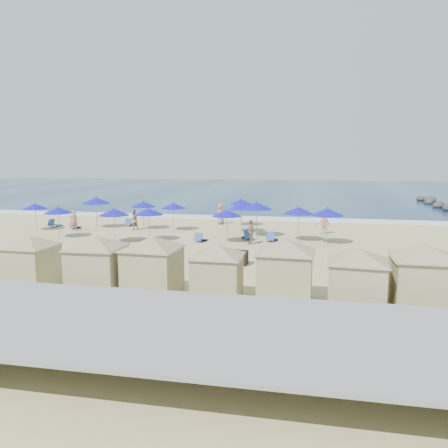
{
  "coord_description": "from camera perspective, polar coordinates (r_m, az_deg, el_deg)",
  "views": [
    {
      "loc": [
        8.75,
        -26.16,
        5.7
      ],
      "look_at": [
        2.95,
        3.0,
        1.28
      ],
      "focal_mm": 35.0,
      "sensor_mm": 36.0,
      "label": 1
    }
  ],
  "objects": [
    {
      "name": "beachgoer_4",
      "position": [
        38.54,
        -0.44,
        1.35
      ],
      "size": [
        0.88,
        1.07,
        1.87
      ],
      "primitive_type": "imported",
      "rotation": [
        0.0,
        0.0,
        4.35
      ],
      "color": "#AB775F",
      "rests_on": "ground"
    },
    {
      "name": "umbrella_11",
      "position": [
        30.11,
        13.36,
        1.54
      ],
      "size": [
        2.23,
        2.23,
        2.54
      ],
      "color": "#A5A8AD",
      "rests_on": "ground"
    },
    {
      "name": "surf_line",
      "position": [
        42.94,
        -0.6,
        0.88
      ],
      "size": [
        160.0,
        2.5,
        0.08
      ],
      "primitive_type": "cube",
      "color": "white",
      "rests_on": "ground"
    },
    {
      "name": "beach_chair_0",
      "position": [
        39.9,
        -21.3,
        0.02
      ],
      "size": [
        0.8,
        1.39,
        0.72
      ],
      "color": "#2A479A",
      "rests_on": "ground"
    },
    {
      "name": "umbrella_6",
      "position": [
        30.93,
        -9.81,
        1.63
      ],
      "size": [
        2.12,
        2.12,
        2.41
      ],
      "color": "#A5A8AD",
      "rests_on": "ground"
    },
    {
      "name": "umbrella_3",
      "position": [
        30.7,
        -14.17,
        1.52
      ],
      "size": [
        2.16,
        2.16,
        2.46
      ],
      "color": "#A5A8AD",
      "rests_on": "ground"
    },
    {
      "name": "umbrella_9",
      "position": [
        37.51,
        2.23,
        2.91
      ],
      "size": [
        2.11,
        2.11,
        2.4
      ],
      "color": "#A5A8AD",
      "rests_on": "ground"
    },
    {
      "name": "cabana_4",
      "position": [
        17.53,
        8.04,
        -5.07
      ],
      "size": [
        4.53,
        4.53,
        2.84
      ],
      "color": "tan",
      "rests_on": "ground"
    },
    {
      "name": "ground",
      "position": [
        28.17,
        -7.1,
        -3.29
      ],
      "size": [
        160.0,
        160.0,
        0.0
      ],
      "primitive_type": "plane",
      "color": "tan",
      "rests_on": "ground"
    },
    {
      "name": "trash_bin",
      "position": [
        23.88,
        2.13,
        -4.43
      ],
      "size": [
        0.82,
        0.82,
        0.76
      ],
      "primitive_type": "cube",
      "rotation": [
        0.0,
        0.0,
        -0.08
      ],
      "color": "black",
      "rests_on": "ground"
    },
    {
      "name": "umbrella_7",
      "position": [
        34.05,
        2.28,
        2.34
      ],
      "size": [
        2.11,
        2.11,
        2.4
      ],
      "color": "#A5A8AD",
      "rests_on": "ground"
    },
    {
      "name": "umbrella_8",
      "position": [
        29.83,
        0.38,
        1.43
      ],
      "size": [
        2.08,
        2.08,
        2.37
      ],
      "color": "#A5A8AD",
      "rests_on": "ground"
    },
    {
      "name": "umbrella_1",
      "position": [
        33.93,
        -20.85,
        1.69
      ],
      "size": [
        2.06,
        2.06,
        2.34
      ],
      "color": "#A5A8AD",
      "rests_on": "ground"
    },
    {
      "name": "umbrella_5",
      "position": [
        36.28,
        -10.49,
        2.56
      ],
      "size": [
        2.1,
        2.1,
        2.38
      ],
      "color": "#A5A8AD",
      "rests_on": "ground"
    },
    {
      "name": "umbrella_2",
      "position": [
        37.8,
        -16.37,
        2.96
      ],
      "size": [
        2.34,
        2.34,
        2.67
      ],
      "color": "#A5A8AD",
      "rests_on": "ground"
    },
    {
      "name": "beachgoer_2",
      "position": [
        29.58,
        3.51,
        -1.02
      ],
      "size": [
        0.67,
        1.06,
        1.68
      ],
      "primitive_type": "imported",
      "rotation": [
        0.0,
        0.0,
        4.99
      ],
      "color": "#AB775F",
      "rests_on": "ground"
    },
    {
      "name": "cabana_1",
      "position": [
        19.1,
        -16.26,
        -4.28
      ],
      "size": [
        4.46,
        4.46,
        2.8
      ],
      "color": "tan",
      "rests_on": "ground"
    },
    {
      "name": "beach_chair_3",
      "position": [
        30.51,
        -3.09,
        -1.89
      ],
      "size": [
        0.8,
        1.3,
        0.67
      ],
      "color": "#2A479A",
      "rests_on": "ground"
    },
    {
      "name": "umbrella_4",
      "position": [
        35.24,
        -6.61,
        2.39
      ],
      "size": [
        2.04,
        2.04,
        2.32
      ],
      "color": "#A5A8AD",
      "rests_on": "ground"
    },
    {
      "name": "seawall",
      "position": [
        16.2,
        -22.55,
        -10.38
      ],
      "size": [
        160.0,
        6.1,
        1.22
      ],
      "color": "gray",
      "rests_on": "ground"
    },
    {
      "name": "ocean",
      "position": [
        81.83,
        5.11,
        4.44
      ],
      "size": [
        160.0,
        80.0,
        0.06
      ],
      "primitive_type": "cube",
      "color": "#0E264F",
      "rests_on": "ground"
    },
    {
      "name": "beachgoer_3",
      "position": [
        34.35,
        12.88,
        0.13
      ],
      "size": [
        1.23,
        0.88,
        1.71
      ],
      "primitive_type": "imported",
      "rotation": [
        0.0,
        0.0,
        3.39
      ],
      "color": "#AB775F",
      "rests_on": "ground"
    },
    {
      "name": "beach_chair_1",
      "position": [
        38.14,
        -18.9,
        -0.25
      ],
      "size": [
        0.73,
        1.29,
        0.67
      ],
      "color": "#2A479A",
      "rests_on": "ground"
    },
    {
      "name": "beach_chair_4",
      "position": [
        31.31,
        3.06,
        -1.56
      ],
      "size": [
        1.04,
        1.51,
        0.76
      ],
      "color": "#2A479A",
      "rests_on": "ground"
    },
    {
      "name": "beachgoer_0",
      "position": [
        36.81,
        -19.03,
        0.39
      ],
      "size": [
        0.72,
        0.71,
        1.67
      ],
      "primitive_type": "imported",
      "rotation": [
        0.0,
        0.0,
        3.89
      ],
      "color": "#AB775F",
      "rests_on": "ground"
    },
    {
      "name": "beach_chair_2",
      "position": [
        38.53,
        -12.15,
        0.11
      ],
      "size": [
        0.69,
        1.31,
        0.69
      ],
      "color": "#2A479A",
      "rests_on": "ground"
    },
    {
      "name": "cabana_3",
      "position": [
        17.54,
        -0.89,
        -5.51
      ],
      "size": [
        4.08,
        4.08,
        2.56
      ],
      "color": "tan",
      "rests_on": "ground"
    },
    {
      "name": "umbrella_10",
      "position": [
        32.19,
        4.28,
        2.38
      ],
      "size": [
        2.34,
        2.34,
        2.66
      ],
      "color": "#A5A8AD",
      "rests_on": "ground"
    },
    {
      "name": "cabana_2",
      "position": [
        18.31,
        -9.32,
        -4.54
      ],
      "size": [
        4.5,
        4.5,
        2.83
      ],
      "color": "tan",
      "rests_on": "ground"
    },
    {
      "name": "umbrella_0",
      "position": [
        38.28,
        -23.46,
        2.13
      ],
      "size": [
        1.98,
        1.98,
        2.25
      ],
      "color": "#A5A8AD",
      "rests_on": "ground"
    },
    {
      "name": "cabana_0",
      "position": [
        21.13,
        -23.98,
        -3.76
      ],
      "size": [
        4.16,
        4.16,
        2.61
      ],
      "color": "tan",
      "rests_on": "ground"
    },
    {
      "name": "cabana_6",
      "position": [
        17.53,
        24.65,
        -5.57
      ],
      "size": [
        4.69,
        4.69,
        2.94
      ],
      "color": "tan",
      "rests_on": "ground"
    },
    {
      "name": "cabana_5",
      "position": [
        16.87,
        17.01,
        -6.13
      ],
      "size": [
        4.33,
        4.33,
        2.73
      ],
      "color": "tan",
      "rests_on": "ground"
    },
    {
      "name": "beach_chair_5",
      "position": [
        30.76,
        6.25,
        -1.81
      ],
      "size": [
        0.77,
        1.38,
        0.72
      ],
      "color": "#2A479A",
      "rests_on": "ground"
    },
    {
      "name": "beachgoer_1",
      "position": [
        36.23,
        -11.72,
        0.54
      ],
      "size": [
        1.0,
        1.01,
        1.65
      ],
      "primitive_type": "imported",
      "rotation": [
        0.0,
        0.0,
        3.98
      ],
      "color": "#AB775F",
      "rests_on": "ground"
    },
    {
      "name": "umbrella_12",
      "position": [
        30.75,
        9.72,
        1.73
      ],
      "size": [
        2.19,
        2.19,
        2.5
      ],
      "color": "#A5A8AD",
      "rests_on": "ground"
    }
  ]
}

